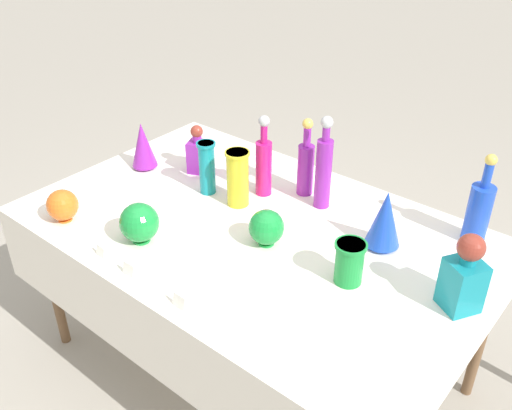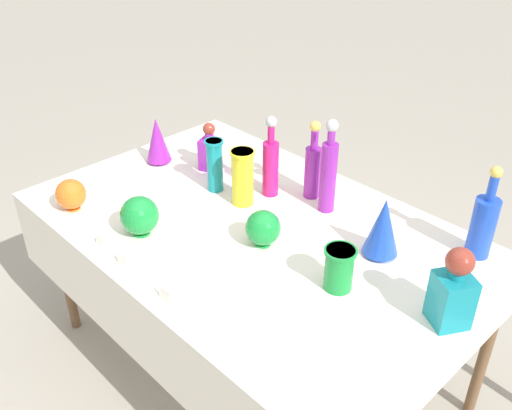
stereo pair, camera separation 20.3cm
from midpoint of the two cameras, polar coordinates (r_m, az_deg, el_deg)
The scene contains 20 objects.
ground_plane at distance 2.71m, azimuth -2.23°, elevation -15.73°, with size 40.00×40.00×0.00m, color #A0998C.
display_table at distance 2.21m, azimuth -3.27°, elevation -3.91°, with size 1.80×1.14×0.76m.
tall_bottle_0 at distance 2.35m, azimuth -1.70°, elevation 4.15°, with size 0.07×0.07×0.35m.
tall_bottle_1 at distance 2.26m, azimuth 4.24°, elevation 3.60°, with size 0.07×0.07×0.39m.
tall_bottle_2 at distance 2.18m, azimuth 18.96°, elevation -0.56°, with size 0.09×0.09×0.36m.
tall_bottle_3 at distance 2.36m, azimuth 2.54°, elevation 4.00°, with size 0.07×0.07×0.34m.
square_decanter_0 at distance 1.85m, azimuth 17.18°, elevation -6.90°, with size 0.15×0.15×0.28m.
square_decanter_1 at distance 2.57m, azimuth -8.09°, elevation 5.16°, with size 0.11×0.11×0.22m.
slender_vase_0 at distance 2.39m, azimuth -7.37°, elevation 3.80°, with size 0.08×0.08×0.23m.
slender_vase_1 at distance 2.29m, azimuth -4.39°, elevation 2.75°, with size 0.10×0.10×0.24m.
slender_vase_2 at distance 1.90m, azimuth 6.32°, elevation -5.70°, with size 0.11×0.11×0.15m.
fluted_vase_0 at distance 2.65m, azimuth -13.43°, elevation 5.80°, with size 0.12×0.12×0.22m.
fluted_vase_1 at distance 2.07m, azimuth 10.05°, elevation -1.46°, with size 0.13×0.13×0.23m.
round_bowl_0 at distance 2.07m, azimuth -1.75°, elevation -2.34°, with size 0.13×0.13×0.14m.
round_bowl_1 at distance 2.15m, azimuth -14.27°, elevation -1.80°, with size 0.15×0.15×0.16m.
round_bowl_2 at distance 2.37m, azimuth -21.15°, elevation -0.09°, with size 0.12×0.12×0.13m.
price_tag_left at distance 1.86m, azimuth -10.83°, elevation -9.57°, with size 0.05×0.01×0.05m, color white.
price_tag_center at distance 2.14m, azimuth -17.92°, elevation -4.52°, with size 0.05×0.01×0.04m, color white.
price_tag_right at distance 2.03m, azimuth -15.45°, elevation -6.34°, with size 0.05×0.01×0.05m, color white.
cardboard_box_behind_left at distance 3.40m, azimuth 1.89°, elevation -0.89°, with size 0.58×0.51×0.40m.
Camera 1 is at (1.17, -1.41, 2.00)m, focal length 40.00 mm.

